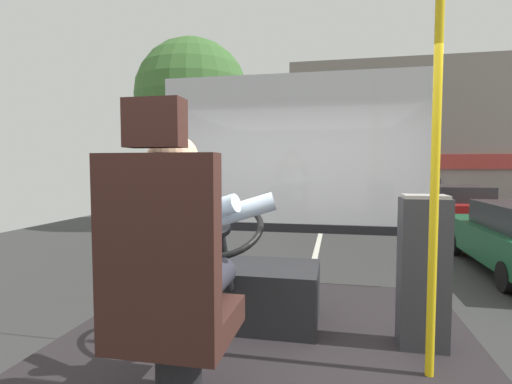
{
  "coord_description": "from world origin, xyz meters",
  "views": [
    {
      "loc": [
        0.42,
        -2.05,
        1.9
      ],
      "look_at": [
        -0.18,
        0.84,
        1.71
      ],
      "focal_mm": 27.56,
      "sensor_mm": 36.0,
      "label": 1
    }
  ],
  "objects_px": {
    "driver_seat": "(169,293)",
    "bus_driver": "(181,243)",
    "parked_car_red": "(455,205)",
    "fare_box": "(423,272)",
    "parked_car_white": "(414,193)",
    "handrail_pole": "(435,162)",
    "steering_console": "(239,290)"
  },
  "relations": [
    {
      "from": "driver_seat",
      "to": "bus_driver",
      "type": "distance_m",
      "value": 0.22
    },
    {
      "from": "bus_driver",
      "to": "parked_car_red",
      "type": "xyz_separation_m",
      "value": [
        4.35,
        11.81,
        -0.89
      ]
    },
    {
      "from": "fare_box",
      "to": "parked_car_red",
      "type": "height_order",
      "value": "fare_box"
    },
    {
      "from": "bus_driver",
      "to": "parked_car_white",
      "type": "height_order",
      "value": "bus_driver"
    },
    {
      "from": "bus_driver",
      "to": "fare_box",
      "type": "bearing_deg",
      "value": 36.81
    },
    {
      "from": "handrail_pole",
      "to": "steering_console",
      "type": "bearing_deg",
      "value": 156.73
    },
    {
      "from": "driver_seat",
      "to": "steering_console",
      "type": "distance_m",
      "value": 1.21
    },
    {
      "from": "driver_seat",
      "to": "steering_console",
      "type": "xyz_separation_m",
      "value": [
        -0.0,
        1.15,
        -0.35
      ]
    },
    {
      "from": "driver_seat",
      "to": "parked_car_red",
      "type": "relative_size",
      "value": 0.31
    },
    {
      "from": "driver_seat",
      "to": "handrail_pole",
      "type": "distance_m",
      "value": 1.43
    },
    {
      "from": "parked_car_red",
      "to": "steering_console",
      "type": "bearing_deg",
      "value": -111.97
    },
    {
      "from": "bus_driver",
      "to": "fare_box",
      "type": "distance_m",
      "value": 1.5
    },
    {
      "from": "bus_driver",
      "to": "steering_console",
      "type": "height_order",
      "value": "bus_driver"
    },
    {
      "from": "fare_box",
      "to": "parked_car_white",
      "type": "relative_size",
      "value": 0.21
    },
    {
      "from": "fare_box",
      "to": "parked_car_red",
      "type": "xyz_separation_m",
      "value": [
        3.17,
        10.93,
        -0.59
      ]
    },
    {
      "from": "handrail_pole",
      "to": "bus_driver",
      "type": "bearing_deg",
      "value": -155.09
    },
    {
      "from": "bus_driver",
      "to": "fare_box",
      "type": "xyz_separation_m",
      "value": [
        1.18,
        0.88,
        -0.3
      ]
    },
    {
      "from": "fare_box",
      "to": "parked_car_red",
      "type": "relative_size",
      "value": 0.21
    },
    {
      "from": "driver_seat",
      "to": "parked_car_red",
      "type": "bearing_deg",
      "value": 69.98
    },
    {
      "from": "steering_console",
      "to": "handrail_pole",
      "type": "xyz_separation_m",
      "value": [
        1.15,
        -0.49,
        0.88
      ]
    },
    {
      "from": "driver_seat",
      "to": "parked_car_red",
      "type": "height_order",
      "value": "driver_seat"
    },
    {
      "from": "driver_seat",
      "to": "parked_car_white",
      "type": "relative_size",
      "value": 0.3
    },
    {
      "from": "steering_console",
      "to": "parked_car_red",
      "type": "height_order",
      "value": "steering_console"
    },
    {
      "from": "steering_console",
      "to": "fare_box",
      "type": "bearing_deg",
      "value": -7.06
    },
    {
      "from": "handrail_pole",
      "to": "parked_car_white",
      "type": "relative_size",
      "value": 0.5
    },
    {
      "from": "driver_seat",
      "to": "parked_car_red",
      "type": "xyz_separation_m",
      "value": [
        4.35,
        11.94,
        -0.71
      ]
    },
    {
      "from": "steering_console",
      "to": "fare_box",
      "type": "xyz_separation_m",
      "value": [
        1.18,
        -0.15,
        0.23
      ]
    },
    {
      "from": "steering_console",
      "to": "fare_box",
      "type": "relative_size",
      "value": 1.2
    },
    {
      "from": "bus_driver",
      "to": "handrail_pole",
      "type": "bearing_deg",
      "value": 24.91
    },
    {
      "from": "driver_seat",
      "to": "bus_driver",
      "type": "xyz_separation_m",
      "value": [
        -0.0,
        0.13,
        0.18
      ]
    },
    {
      "from": "driver_seat",
      "to": "steering_console",
      "type": "height_order",
      "value": "driver_seat"
    },
    {
      "from": "parked_car_white",
      "to": "fare_box",
      "type": "bearing_deg",
      "value": -100.21
    }
  ]
}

